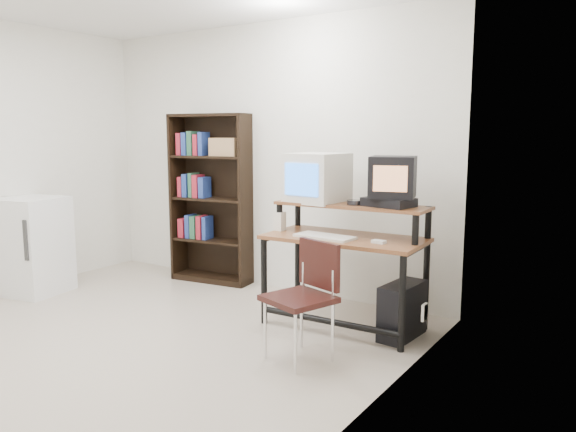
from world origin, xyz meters
The scene contains 17 objects.
floor centered at (0.00, 0.00, -0.01)m, with size 4.00×4.00×0.01m, color beige.
back_wall centered at (0.00, 2.00, 1.30)m, with size 4.00×0.01×2.60m, color white.
right_wall centered at (2.00, 0.00, 1.30)m, with size 0.01×4.00×2.60m, color white.
computer_desk centered at (1.25, 1.36, 0.69)m, with size 1.27×0.67×0.98m.
crt_monitor centered at (0.92, 1.47, 1.17)m, with size 0.46×0.47×0.41m.
vcr centered at (1.56, 1.47, 1.01)m, with size 0.36×0.26×0.08m, color black.
crt_tv centered at (1.58, 1.50, 1.21)m, with size 0.42×0.41×0.32m.
cd_spindle centered at (1.30, 1.41, 0.99)m, with size 0.12×0.12×0.05m, color #26262B.
keyboard centered at (1.15, 1.20, 0.74)m, with size 0.47×0.21×0.04m, color silver.
mousepad centered at (1.58, 1.23, 0.72)m, with size 0.22×0.18×0.01m, color black.
mouse centered at (1.59, 1.24, 0.74)m, with size 0.10×0.06×0.03m, color white.
desk_speaker centered at (0.67, 1.29, 0.80)m, with size 0.08×0.07×0.17m, color silver.
pc_tower centered at (1.74, 1.36, 0.21)m, with size 0.20×0.45×0.42m, color black.
school_chair centered at (1.33, 0.63, 0.50)m, with size 0.51×0.51×0.81m.
bookshelf centered at (-0.56, 1.86, 0.89)m, with size 0.90×0.40×1.73m.
mini_fridge centered at (-1.72, 0.54, 0.47)m, with size 0.64×0.64×0.93m.
wall_outlet centered at (1.99, 1.15, 0.30)m, with size 0.02×0.08×0.12m, color beige.
Camera 1 is at (3.27, -2.54, 1.55)m, focal length 35.00 mm.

